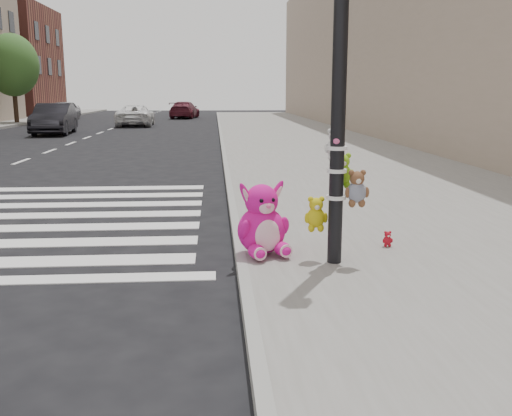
{
  "coord_description": "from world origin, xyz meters",
  "views": [
    {
      "loc": [
        1.26,
        -4.36,
        2.05
      ],
      "look_at": [
        1.72,
        1.95,
        0.75
      ],
      "focal_mm": 40.0,
      "sensor_mm": 36.0,
      "label": 1
    }
  ],
  "objects_px": {
    "pink_bunny": "(262,224)",
    "red_teddy": "(387,239)",
    "car_white_near": "(136,115)",
    "signal_pole": "(339,121)",
    "car_dark_far": "(54,119)"
  },
  "relations": [
    {
      "from": "pink_bunny",
      "to": "red_teddy",
      "type": "bearing_deg",
      "value": -9.64
    },
    {
      "from": "pink_bunny",
      "to": "car_white_near",
      "type": "distance_m",
      "value": 29.27
    },
    {
      "from": "signal_pole",
      "to": "car_white_near",
      "type": "distance_m",
      "value": 29.79
    },
    {
      "from": "red_teddy",
      "to": "car_dark_far",
      "type": "bearing_deg",
      "value": 112.1
    },
    {
      "from": "signal_pole",
      "to": "red_teddy",
      "type": "distance_m",
      "value": 1.79
    },
    {
      "from": "signal_pole",
      "to": "car_dark_far",
      "type": "bearing_deg",
      "value": 112.15
    },
    {
      "from": "signal_pole",
      "to": "pink_bunny",
      "type": "xyz_separation_m",
      "value": [
        -0.8,
        0.35,
        -1.23
      ]
    },
    {
      "from": "pink_bunny",
      "to": "car_white_near",
      "type": "xyz_separation_m",
      "value": [
        -5.31,
        28.78,
        0.12
      ]
    },
    {
      "from": "signal_pole",
      "to": "red_teddy",
      "type": "height_order",
      "value": "signal_pole"
    },
    {
      "from": "pink_bunny",
      "to": "signal_pole",
      "type": "bearing_deg",
      "value": -41.5
    },
    {
      "from": "car_dark_far",
      "to": "red_teddy",
      "type": "bearing_deg",
      "value": -70.52
    },
    {
      "from": "pink_bunny",
      "to": "car_dark_far",
      "type": "relative_size",
      "value": 0.2
    },
    {
      "from": "red_teddy",
      "to": "pink_bunny",
      "type": "bearing_deg",
      "value": -174.22
    },
    {
      "from": "red_teddy",
      "to": "car_white_near",
      "type": "distance_m",
      "value": 29.38
    },
    {
      "from": "signal_pole",
      "to": "car_white_near",
      "type": "height_order",
      "value": "signal_pole"
    }
  ]
}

